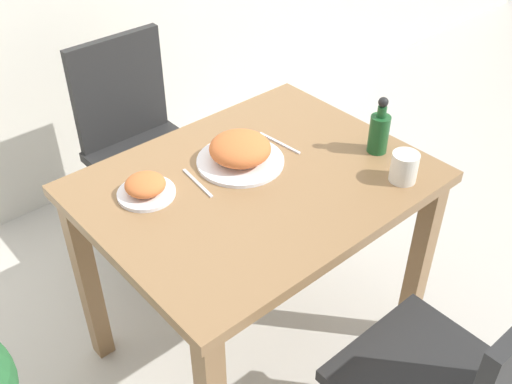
# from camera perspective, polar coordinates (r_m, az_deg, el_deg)

# --- Properties ---
(ground_plane) EXTENTS (16.00, 16.00, 0.00)m
(ground_plane) POSITION_cam_1_polar(r_m,az_deg,el_deg) (2.33, 0.00, -13.99)
(ground_plane) COLOR #B7B2A8
(dining_table) EXTENTS (1.01, 0.79, 0.76)m
(dining_table) POSITION_cam_1_polar(r_m,az_deg,el_deg) (1.88, 0.00, -1.69)
(dining_table) COLOR olive
(dining_table) RESTS_ON ground_plane
(chair_far) EXTENTS (0.42, 0.42, 0.92)m
(chair_far) POSITION_cam_1_polar(r_m,az_deg,el_deg) (2.48, -11.05, 5.08)
(chair_far) COLOR black
(chair_far) RESTS_ON ground_plane
(food_plate) EXTENTS (0.27, 0.27, 0.09)m
(food_plate) POSITION_cam_1_polar(r_m,az_deg,el_deg) (1.85, -1.52, 3.90)
(food_plate) COLOR white
(food_plate) RESTS_ON dining_table
(side_plate) EXTENTS (0.17, 0.17, 0.06)m
(side_plate) POSITION_cam_1_polar(r_m,az_deg,el_deg) (1.75, -10.47, 0.44)
(side_plate) COLOR white
(side_plate) RESTS_ON dining_table
(drink_cup) EXTENTS (0.08, 0.08, 0.09)m
(drink_cup) POSITION_cam_1_polar(r_m,az_deg,el_deg) (1.83, 13.93, 2.30)
(drink_cup) COLOR silver
(drink_cup) RESTS_ON dining_table
(sauce_bottle) EXTENTS (0.06, 0.06, 0.19)m
(sauce_bottle) POSITION_cam_1_polar(r_m,az_deg,el_deg) (1.93, 11.65, 5.69)
(sauce_bottle) COLOR #194C23
(sauce_bottle) RESTS_ON dining_table
(fork_utensil) EXTENTS (0.03, 0.16, 0.00)m
(fork_utensil) POSITION_cam_1_polar(r_m,az_deg,el_deg) (1.79, -5.60, 0.87)
(fork_utensil) COLOR silver
(fork_utensil) RESTS_ON dining_table
(spoon_utensil) EXTENTS (0.02, 0.18, 0.00)m
(spoon_utensil) POSITION_cam_1_polar(r_m,az_deg,el_deg) (1.97, 2.25, 4.69)
(spoon_utensil) COLOR silver
(spoon_utensil) RESTS_ON dining_table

